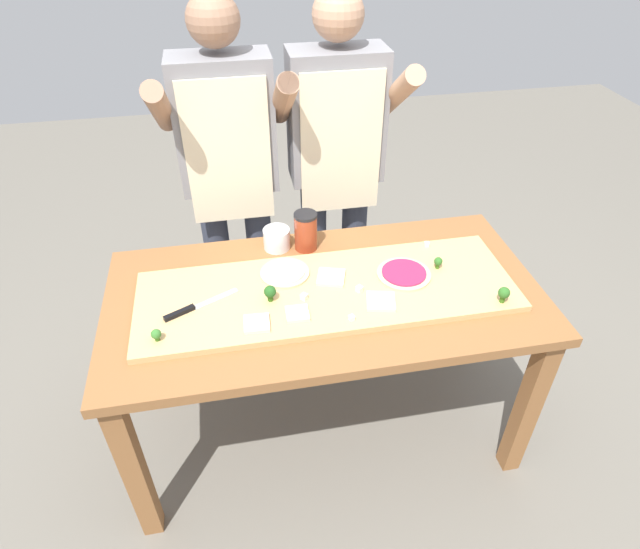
# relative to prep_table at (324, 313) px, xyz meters

# --- Properties ---
(ground_plane) EXTENTS (8.00, 8.00, 0.00)m
(ground_plane) POSITION_rel_prep_table_xyz_m (0.00, 0.00, -0.68)
(ground_plane) COLOR #6B665B
(prep_table) EXTENTS (1.58, 0.80, 0.78)m
(prep_table) POSITION_rel_prep_table_xyz_m (0.00, 0.00, 0.00)
(prep_table) COLOR brown
(prep_table) RESTS_ON ground
(cutting_board) EXTENTS (1.36, 0.45, 0.02)m
(cutting_board) POSITION_rel_prep_table_xyz_m (0.01, -0.02, 0.12)
(cutting_board) COLOR tan
(cutting_board) RESTS_ON prep_table
(chefs_knife) EXTENTS (0.26, 0.14, 0.02)m
(chefs_knife) POSITION_rel_prep_table_xyz_m (-0.47, -0.04, 0.14)
(chefs_knife) COLOR #B7BABF
(chefs_knife) RESTS_ON cutting_board
(pizza_whole_cheese_artichoke) EXTENTS (0.18, 0.18, 0.02)m
(pizza_whole_cheese_artichoke) POSITION_rel_prep_table_xyz_m (-0.13, 0.10, 0.14)
(pizza_whole_cheese_artichoke) COLOR beige
(pizza_whole_cheese_artichoke) RESTS_ON cutting_board
(pizza_whole_beet_magenta) EXTENTS (0.20, 0.20, 0.02)m
(pizza_whole_beet_magenta) POSITION_rel_prep_table_xyz_m (0.30, 0.01, 0.14)
(pizza_whole_beet_magenta) COLOR beige
(pizza_whole_beet_magenta) RESTS_ON cutting_board
(pizza_slice_near_left) EXTENTS (0.12, 0.12, 0.01)m
(pizza_slice_near_left) POSITION_rel_prep_table_xyz_m (0.03, 0.04, 0.14)
(pizza_slice_near_left) COLOR beige
(pizza_slice_near_left) RESTS_ON cutting_board
(pizza_slice_far_right) EXTENTS (0.09, 0.09, 0.01)m
(pizza_slice_far_right) POSITION_rel_prep_table_xyz_m (-0.26, -0.16, 0.14)
(pizza_slice_far_right) COLOR beige
(pizza_slice_far_right) RESTS_ON cutting_board
(pizza_slice_near_right) EXTENTS (0.08, 0.08, 0.01)m
(pizza_slice_near_right) POSITION_rel_prep_table_xyz_m (-0.12, -0.13, 0.14)
(pizza_slice_near_right) COLOR beige
(pizza_slice_near_right) RESTS_ON cutting_board
(pizza_slice_far_left) EXTENTS (0.12, 0.12, 0.01)m
(pizza_slice_far_left) POSITION_rel_prep_table_xyz_m (0.17, -0.13, 0.14)
(pizza_slice_far_left) COLOR beige
(pizza_slice_far_left) RESTS_ON cutting_board
(broccoli_floret_back_right) EXTENTS (0.03, 0.03, 0.04)m
(broccoli_floret_back_right) POSITION_rel_prep_table_xyz_m (-0.58, -0.17, 0.16)
(broccoli_floret_back_right) COLOR #3F7220
(broccoli_floret_back_right) RESTS_ON cutting_board
(broccoli_floret_back_mid) EXTENTS (0.03, 0.03, 0.05)m
(broccoli_floret_back_mid) POSITION_rel_prep_table_xyz_m (0.44, 0.03, 0.16)
(broccoli_floret_back_mid) COLOR #366618
(broccoli_floret_back_mid) RESTS_ON cutting_board
(broccoli_floret_front_right) EXTENTS (0.04, 0.04, 0.06)m
(broccoli_floret_front_right) POSITION_rel_prep_table_xyz_m (-0.20, -0.04, 0.17)
(broccoli_floret_front_right) COLOR #2C5915
(broccoli_floret_front_right) RESTS_ON cutting_board
(broccoli_floret_back_left) EXTENTS (0.04, 0.04, 0.06)m
(broccoli_floret_back_left) POSITION_rel_prep_table_xyz_m (0.59, -0.20, 0.17)
(broccoli_floret_back_left) COLOR #366618
(broccoli_floret_back_left) RESTS_ON cutting_board
(cheese_crumble_a) EXTENTS (0.02, 0.02, 0.02)m
(cheese_crumble_a) POSITION_rel_prep_table_xyz_m (0.45, 0.18, 0.14)
(cheese_crumble_a) COLOR white
(cheese_crumble_a) RESTS_ON cutting_board
(cheese_crumble_b) EXTENTS (0.02, 0.02, 0.02)m
(cheese_crumble_b) POSITION_rel_prep_table_xyz_m (0.05, -0.19, 0.14)
(cheese_crumble_b) COLOR white
(cheese_crumble_b) RESTS_ON cutting_board
(cheese_crumble_c) EXTENTS (0.03, 0.03, 0.02)m
(cheese_crumble_c) POSITION_rel_prep_table_xyz_m (0.12, -0.05, 0.14)
(cheese_crumble_c) COLOR white
(cheese_crumble_c) RESTS_ON cutting_board
(cheese_crumble_d) EXTENTS (0.03, 0.03, 0.02)m
(cheese_crumble_d) POSITION_rel_prep_table_xyz_m (-0.08, -0.06, 0.14)
(cheese_crumble_d) COLOR white
(cheese_crumble_d) RESTS_ON cutting_board
(flour_cup) EXTENTS (0.11, 0.11, 0.09)m
(flour_cup) POSITION_rel_prep_table_xyz_m (-0.14, 0.31, 0.15)
(flour_cup) COLOR white
(flour_cup) RESTS_ON prep_table
(sauce_jar) EXTENTS (0.09, 0.09, 0.16)m
(sauce_jar) POSITION_rel_prep_table_xyz_m (-0.02, 0.29, 0.19)
(sauce_jar) COLOR #99381E
(sauce_jar) RESTS_ON prep_table
(cook_left) EXTENTS (0.54, 0.39, 1.67)m
(cook_left) POSITION_rel_prep_table_xyz_m (-0.29, 0.65, 0.32)
(cook_left) COLOR #333847
(cook_left) RESTS_ON ground
(cook_right) EXTENTS (0.54, 0.39, 1.67)m
(cook_right) POSITION_rel_prep_table_xyz_m (0.18, 0.65, 0.32)
(cook_right) COLOR #333847
(cook_right) RESTS_ON ground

